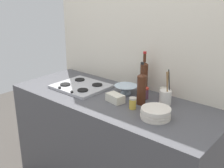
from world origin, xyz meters
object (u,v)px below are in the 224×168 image
object	(u,v)px
wine_bottle_mid_left	(141,88)
mixing_bowl	(126,89)
butter_dish	(115,98)
condiment_jar_front	(145,93)
condiment_jar_rear	(164,93)
plate_stack	(156,113)
utensil_crock	(165,97)
condiment_jar_spare	(133,103)
wine_bottle_leftmost	(144,76)
stovetop_hob	(81,86)

from	to	relation	value
wine_bottle_mid_left	mixing_bowl	world-z (taller)	wine_bottle_mid_left
butter_dish	condiment_jar_front	xyz separation A→B (m)	(0.14, 0.21, 0.01)
condiment_jar_front	condiment_jar_rear	distance (m)	0.15
butter_dish	plate_stack	bearing A→B (deg)	-6.12
condiment_jar_rear	utensil_crock	bearing A→B (deg)	-53.47
utensil_crock	condiment_jar_spare	xyz separation A→B (m)	(-0.14, -0.23, -0.02)
wine_bottle_leftmost	butter_dish	size ratio (longest dim) A/B	2.44
mixing_bowl	condiment_jar_spare	world-z (taller)	condiment_jar_spare
condiment_jar_rear	wine_bottle_leftmost	bearing A→B (deg)	177.45
condiment_jar_rear	condiment_jar_spare	distance (m)	0.33
plate_stack	condiment_jar_spare	bearing A→B (deg)	173.47
condiment_jar_rear	condiment_jar_spare	bearing A→B (deg)	-102.47
stovetop_hob	mixing_bowl	bearing A→B (deg)	19.69
wine_bottle_mid_left	condiment_jar_front	bearing A→B (deg)	108.59
wine_bottle_leftmost	condiment_jar_rear	distance (m)	0.22
condiment_jar_spare	condiment_jar_front	bearing A→B (deg)	100.59
wine_bottle_mid_left	utensil_crock	bearing A→B (deg)	38.24
butter_dish	utensil_crock	xyz separation A→B (m)	(0.32, 0.21, 0.03)
wine_bottle_leftmost	wine_bottle_mid_left	distance (m)	0.25
condiment_jar_spare	utensil_crock	bearing A→B (deg)	58.58
utensil_crock	condiment_jar_front	size ratio (longest dim) A/B	3.02
plate_stack	condiment_jar_front	xyz separation A→B (m)	(-0.25, 0.25, 0.01)
mixing_bowl	condiment_jar_spare	xyz separation A→B (m)	(0.23, -0.21, 0.00)
utensil_crock	condiment_jar_rear	world-z (taller)	utensil_crock
wine_bottle_leftmost	mixing_bowl	distance (m)	0.18
butter_dish	condiment_jar_spare	bearing A→B (deg)	-5.63
plate_stack	butter_dish	size ratio (longest dim) A/B	1.46
condiment_jar_front	butter_dish	bearing A→B (deg)	-123.51
stovetop_hob	utensil_crock	xyz separation A→B (m)	(0.76, 0.16, 0.05)
condiment_jar_rear	condiment_jar_spare	size ratio (longest dim) A/B	1.03
mixing_bowl	condiment_jar_rear	bearing A→B (deg)	20.31
utensil_crock	condiment_jar_spare	size ratio (longest dim) A/B	3.15
utensil_crock	condiment_jar_rear	distance (m)	0.12
wine_bottle_leftmost	condiment_jar_spare	distance (m)	0.37
wine_bottle_leftmost	utensil_crock	bearing A→B (deg)	-20.72
mixing_bowl	butter_dish	size ratio (longest dim) A/B	1.35
mixing_bowl	condiment_jar_front	distance (m)	0.18
mixing_bowl	condiment_jar_spare	bearing A→B (deg)	-43.23
utensil_crock	condiment_jar_spare	world-z (taller)	utensil_crock
condiment_jar_front	condiment_jar_spare	bearing A→B (deg)	-79.41
stovetop_hob	condiment_jar_spare	world-z (taller)	condiment_jar_spare
plate_stack	mixing_bowl	xyz separation A→B (m)	(-0.44, 0.24, 0.00)
mixing_bowl	butter_dish	world-z (taller)	mixing_bowl
stovetop_hob	butter_dish	xyz separation A→B (m)	(0.44, -0.05, 0.02)
butter_dish	wine_bottle_leftmost	bearing A→B (deg)	80.54
wine_bottle_mid_left	utensil_crock	xyz separation A→B (m)	(0.14, 0.11, -0.07)
stovetop_hob	mixing_bowl	size ratio (longest dim) A/B	2.26
plate_stack	condiment_jar_spare	size ratio (longest dim) A/B	2.42
wine_bottle_mid_left	condiment_jar_rear	world-z (taller)	wine_bottle_mid_left
plate_stack	utensil_crock	world-z (taller)	utensil_crock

